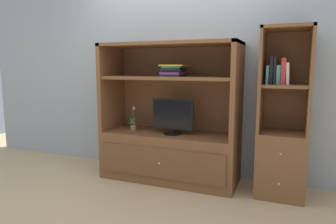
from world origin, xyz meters
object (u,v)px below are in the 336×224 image
tv_monitor (172,116)px  bookshelf_tall (282,142)px  media_console (170,138)px  potted_plant (133,125)px  upright_book_row (278,72)px  magazine_stack (174,70)px

tv_monitor → bookshelf_tall: bearing=3.4°
media_console → potted_plant: media_console is taller
potted_plant → bookshelf_tall: bearing=0.9°
tv_monitor → potted_plant: tv_monitor is taller
tv_monitor → upright_book_row: (1.10, 0.06, 0.50)m
tv_monitor → potted_plant: 0.55m
media_console → upright_book_row: size_ratio=5.69×
magazine_stack → upright_book_row: (1.10, 0.00, -0.01)m
upright_book_row → media_console: bearing=179.5°
tv_monitor → bookshelf_tall: size_ratio=0.28×
media_console → tv_monitor: 0.29m
tv_monitor → upright_book_row: size_ratio=1.74×
media_console → bookshelf_tall: 1.23m
potted_plant → media_console: bearing=3.2°
bookshelf_tall → upright_book_row: bookshelf_tall is taller
magazine_stack → bookshelf_tall: size_ratio=0.20×
potted_plant → magazine_stack: (0.52, 0.02, 0.65)m
media_console → potted_plant: (-0.47, -0.03, 0.13)m
media_console → upright_book_row: (1.16, -0.01, 0.77)m
potted_plant → bookshelf_tall: bookshelf_tall is taller
media_console → tv_monitor: bearing=-49.7°
media_console → bookshelf_tall: size_ratio=0.93×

